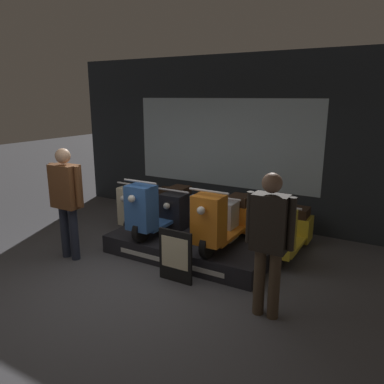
# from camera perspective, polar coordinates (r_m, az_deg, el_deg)

# --- Properties ---
(ground_plane) EXTENTS (30.00, 30.00, 0.00)m
(ground_plane) POSITION_cam_1_polar(r_m,az_deg,el_deg) (5.31, -10.62, -13.21)
(ground_plane) COLOR #4C4C51
(shop_wall_back) EXTENTS (6.96, 0.09, 3.20)m
(shop_wall_back) POSITION_cam_1_polar(r_m,az_deg,el_deg) (7.42, 4.89, 7.87)
(shop_wall_back) COLOR #23282D
(shop_wall_back) RESTS_ON ground_plane
(display_platform) EXTENTS (2.53, 1.37, 0.28)m
(display_platform) POSITION_cam_1_polar(r_m,az_deg,el_deg) (6.01, 0.04, -8.08)
(display_platform) COLOR black
(display_platform) RESTS_ON ground_plane
(scooter_display_left) EXTENTS (0.58, 1.56, 0.95)m
(scooter_display_left) POSITION_cam_1_polar(r_m,az_deg,el_deg) (6.10, -4.72, -2.50)
(scooter_display_left) COLOR black
(scooter_display_left) RESTS_ON display_platform
(scooter_display_right) EXTENTS (0.58, 1.56, 0.95)m
(scooter_display_right) POSITION_cam_1_polar(r_m,az_deg,el_deg) (5.56, 5.02, -4.21)
(scooter_display_right) COLOR black
(scooter_display_right) RESTS_ON display_platform
(scooter_backrow_0) EXTENTS (0.58, 1.56, 0.95)m
(scooter_backrow_0) POSITION_cam_1_polar(r_m,az_deg,el_deg) (7.20, -6.55, -2.24)
(scooter_backrow_0) COLOR black
(scooter_backrow_0) RESTS_ON ground_plane
(scooter_backrow_1) EXTENTS (0.58, 1.56, 0.95)m
(scooter_backrow_1) POSITION_cam_1_polar(r_m,az_deg,el_deg) (6.72, -0.35, -3.37)
(scooter_backrow_1) COLOR black
(scooter_backrow_1) RESTS_ON ground_plane
(scooter_backrow_2) EXTENTS (0.58, 1.56, 0.95)m
(scooter_backrow_2) POSITION_cam_1_polar(r_m,az_deg,el_deg) (6.33, 6.71, -4.59)
(scooter_backrow_2) COLOR black
(scooter_backrow_2) RESTS_ON ground_plane
(scooter_backrow_3) EXTENTS (0.58, 1.56, 0.95)m
(scooter_backrow_3) POSITION_cam_1_polar(r_m,az_deg,el_deg) (6.06, 14.57, -5.87)
(scooter_backrow_3) COLOR black
(scooter_backrow_3) RESTS_ON ground_plane
(person_left_browsing) EXTENTS (0.61, 0.25, 1.71)m
(person_left_browsing) POSITION_cam_1_polar(r_m,az_deg,el_deg) (5.88, -18.63, -0.37)
(person_left_browsing) COLOR #232838
(person_left_browsing) RESTS_ON ground_plane
(person_right_browsing) EXTENTS (0.55, 0.22, 1.67)m
(person_right_browsing) POSITION_cam_1_polar(r_m,az_deg,el_deg) (4.18, 11.68, -6.59)
(person_right_browsing) COLOR #473828
(person_right_browsing) RESTS_ON ground_plane
(price_sign_board) EXTENTS (0.50, 0.04, 0.73)m
(price_sign_board) POSITION_cam_1_polar(r_m,az_deg,el_deg) (5.07, -2.55, -9.73)
(price_sign_board) COLOR black
(price_sign_board) RESTS_ON ground_plane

